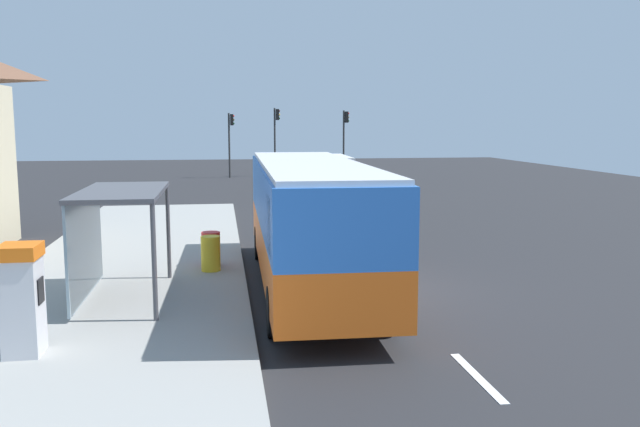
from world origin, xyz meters
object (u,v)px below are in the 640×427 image
at_px(white_van, 330,173).
at_px(traffic_light_median, 276,131).
at_px(sedan_far, 298,164).
at_px(recycling_bin_yellow, 211,253).
at_px(sedan_near, 313,172).
at_px(traffic_light_far_side, 230,135).
at_px(ticket_machine, 22,299).
at_px(bus_shelter, 108,216).
at_px(recycling_bin_red, 211,249).
at_px(traffic_light_near_side, 345,133).
at_px(bus, 309,217).

bearing_deg(white_van, traffic_light_median, 97.02).
relative_size(sedan_far, recycling_bin_yellow, 4.64).
bearing_deg(sedan_far, sedan_near, -90.02).
distance_m(traffic_light_far_side, traffic_light_median, 3.59).
xyz_separation_m(ticket_machine, traffic_light_median, (7.71, 39.91, 2.30)).
bearing_deg(recycling_bin_yellow, ticket_machine, -116.71).
bearing_deg(bus_shelter, recycling_bin_red, 56.00).
distance_m(ticket_machine, recycling_bin_yellow, 6.95).
height_order(sedan_near, sedan_far, same).
height_order(sedan_far, recycling_bin_yellow, sedan_far).
bearing_deg(bus_shelter, recycling_bin_yellow, 49.39).
bearing_deg(bus_shelter, sedan_near, 73.55).
bearing_deg(bus_shelter, traffic_light_near_side, 71.05).
xyz_separation_m(white_van, traffic_light_far_side, (-5.30, 13.84, 1.89)).
bearing_deg(traffic_light_near_side, sedan_far, 133.35).
bearing_deg(sedan_far, recycling_bin_yellow, -100.37).
bearing_deg(traffic_light_median, traffic_light_far_side, -167.11).
height_order(white_van, recycling_bin_red, white_van).
distance_m(ticket_machine, traffic_light_far_side, 39.39).
xyz_separation_m(recycling_bin_red, bus_shelter, (-2.21, -3.28, 1.44)).
bearing_deg(ticket_machine, traffic_light_median, 79.06).
xyz_separation_m(sedan_near, traffic_light_near_side, (3.20, 5.20, 2.56)).
relative_size(white_van, traffic_light_far_side, 1.09).
bearing_deg(white_van, recycling_bin_yellow, -108.54).
height_order(white_van, traffic_light_far_side, traffic_light_far_side).
distance_m(sedan_near, recycling_bin_yellow, 27.69).
relative_size(sedan_near, recycling_bin_red, 4.73).
bearing_deg(traffic_light_far_side, bus, -87.70).
xyz_separation_m(ticket_machine, traffic_light_near_side, (12.81, 38.31, 2.18)).
bearing_deg(recycling_bin_red, traffic_light_far_side, 88.04).
bearing_deg(traffic_light_far_side, recycling_bin_red, -91.96).
height_order(bus, traffic_light_near_side, traffic_light_near_side).
xyz_separation_m(white_van, sedan_far, (0.10, 16.43, -0.55)).
relative_size(recycling_bin_yellow, bus_shelter, 0.24).
relative_size(recycling_bin_red, traffic_light_median, 0.18).
relative_size(white_van, traffic_light_median, 1.00).
bearing_deg(sedan_near, traffic_light_median, 105.61).
height_order(traffic_light_median, bus_shelter, traffic_light_median).
bearing_deg(traffic_light_near_side, recycling_bin_yellow, -106.80).
distance_m(bus, recycling_bin_yellow, 3.20).
xyz_separation_m(sedan_far, traffic_light_far_side, (-5.40, -2.59, 2.44)).
bearing_deg(traffic_light_far_side, bus_shelter, -95.33).
height_order(sedan_far, traffic_light_median, traffic_light_median).
height_order(sedan_near, traffic_light_far_side, traffic_light_far_side).
height_order(ticket_machine, traffic_light_near_side, traffic_light_near_side).
bearing_deg(bus_shelter, white_van, 68.31).
height_order(bus, recycling_bin_red, bus).
height_order(traffic_light_far_side, traffic_light_median, traffic_light_median).
height_order(bus, bus_shelter, bus).
bearing_deg(bus, sedan_near, 82.01).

